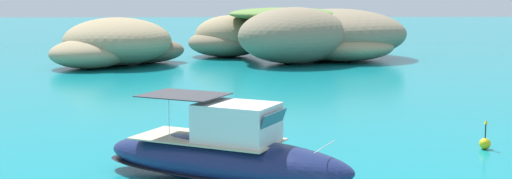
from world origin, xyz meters
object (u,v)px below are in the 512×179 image
islet_large (305,35)px  motorboat_navy (226,156)px  islet_small (116,44)px  channel_buoy (485,143)px

islet_large → motorboat_navy: size_ratio=2.63×
islet_small → channel_buoy: 48.11m
motorboat_navy → channel_buoy: 13.85m
motorboat_navy → channel_buoy: (12.74, 5.38, -0.77)m
islet_large → motorboat_navy: bearing=-99.6°
islet_small → motorboat_navy: 47.98m
islet_large → motorboat_navy: islet_large is taller
motorboat_navy → islet_large: bearing=80.4°
motorboat_navy → channel_buoy: bearing=22.9°
islet_small → channel_buoy: islet_small is taller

